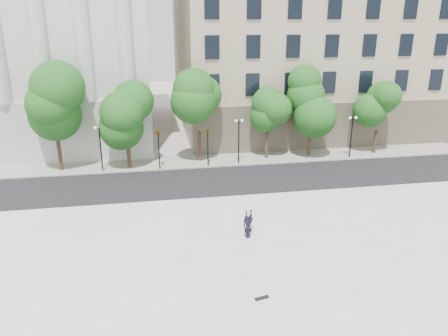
{
  "coord_description": "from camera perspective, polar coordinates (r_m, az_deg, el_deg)",
  "views": [
    {
      "loc": [
        -2.17,
        -16.36,
        13.55
      ],
      "look_at": [
        2.39,
        10.0,
        4.18
      ],
      "focal_mm": 35.0,
      "sensor_mm": 36.0,
      "label": 1
    }
  ],
  "objects": [
    {
      "name": "street_trees",
      "position": [
        41.17,
        -3.06,
        7.65
      ],
      "size": [
        34.96,
        4.93,
        8.13
      ],
      "color": "#382619",
      "rests_on": "ground"
    },
    {
      "name": "building_east",
      "position": [
        59.6,
        12.57,
        16.55
      ],
      "size": [
        36.0,
        26.15,
        23.0
      ],
      "color": "#BAA98E",
      "rests_on": "ground"
    },
    {
      "name": "person_lying",
      "position": [
        27.53,
        3.17,
        -8.55
      ],
      "size": [
        0.95,
        1.92,
        0.5
      ],
      "primitive_type": "imported",
      "rotation": [
        -1.54,
        0.0,
        0.16
      ],
      "color": "black",
      "rests_on": "plaza"
    },
    {
      "name": "far_sidewalk",
      "position": [
        42.6,
        -6.39,
        0.72
      ],
      "size": [
        60.0,
        4.0,
        0.12
      ],
      "primitive_type": "cube",
      "color": "#A7A59A",
      "rests_on": "ground"
    },
    {
      "name": "traffic_light_west",
      "position": [
        39.88,
        -8.63,
        4.88
      ],
      "size": [
        0.87,
        1.95,
        4.27
      ],
      "color": "black",
      "rests_on": "ground"
    },
    {
      "name": "traffic_light_east",
      "position": [
        40.25,
        -2.16,
        4.97
      ],
      "size": [
        0.44,
        1.55,
        4.12
      ],
      "color": "black",
      "rests_on": "ground"
    },
    {
      "name": "ground",
      "position": [
        21.35,
        -1.86,
        -20.1
      ],
      "size": [
        160.0,
        160.0,
        0.0
      ],
      "primitive_type": "plane",
      "color": "beige",
      "rests_on": "ground"
    },
    {
      "name": "street",
      "position": [
        36.99,
        -5.77,
        -2.27
      ],
      "size": [
        60.0,
        8.0,
        0.02
      ],
      "primitive_type": "cube",
      "color": "black",
      "rests_on": "ground"
    },
    {
      "name": "building_west",
      "position": [
        56.9,
        -26.11,
        16.78
      ],
      "size": [
        31.5,
        27.65,
        25.6
      ],
      "color": "silver",
      "rests_on": "ground"
    },
    {
      "name": "lamp_posts",
      "position": [
        40.38,
        -7.32,
        4.01
      ],
      "size": [
        37.02,
        0.28,
        4.47
      ],
      "color": "black",
      "rests_on": "ground"
    },
    {
      "name": "plaza",
      "position": [
        23.6,
        -2.92,
        -15.1
      ],
      "size": [
        44.0,
        22.0,
        0.45
      ],
      "primitive_type": "cube",
      "color": "white",
      "rests_on": "ground"
    },
    {
      "name": "skateboard",
      "position": [
        22.34,
        4.97,
        -16.55
      ],
      "size": [
        0.75,
        0.34,
        0.07
      ],
      "primitive_type": "cube",
      "rotation": [
        0.0,
        0.0,
        0.22
      ],
      "color": "black",
      "rests_on": "plaza"
    }
  ]
}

